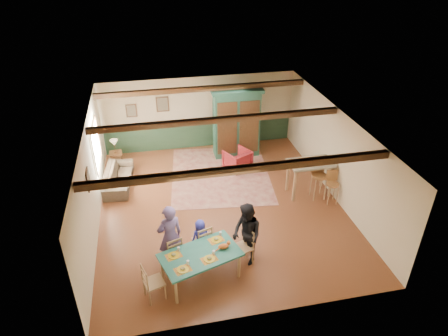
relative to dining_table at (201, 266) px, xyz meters
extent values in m
plane|color=#592B19|center=(1.02, 2.73, -0.37)|extent=(8.00, 8.00, 0.00)
cube|color=beige|center=(1.02, 6.73, 0.98)|extent=(7.00, 0.02, 2.70)
cube|color=beige|center=(-2.48, 2.73, 0.98)|extent=(0.02, 8.00, 2.70)
cube|color=beige|center=(4.52, 2.73, 0.98)|extent=(0.02, 8.00, 2.70)
cube|color=white|center=(1.02, 2.73, 2.33)|extent=(7.00, 8.00, 0.02)
cube|color=#1E3724|center=(1.02, 6.71, 0.08)|extent=(6.95, 0.03, 0.90)
cube|color=black|center=(1.02, 0.43, 2.24)|extent=(6.95, 0.16, 0.16)
cube|color=black|center=(1.02, 3.13, 2.24)|extent=(6.95, 0.16, 0.16)
cube|color=black|center=(1.02, 5.73, 2.24)|extent=(6.95, 0.16, 0.16)
imported|color=slate|center=(-0.62, 0.63, 0.48)|extent=(0.72, 0.58, 1.71)
imported|color=black|center=(1.18, 0.38, 0.45)|extent=(0.83, 0.95, 1.64)
imported|color=#282EA2|center=(0.14, 0.88, 0.13)|extent=(0.56, 0.45, 1.00)
cube|color=tan|center=(1.36, 4.49, -0.37)|extent=(3.65, 4.18, 0.01)
cube|color=#173A2C|center=(2.20, 5.82, 0.88)|extent=(1.78, 0.75, 2.49)
imported|color=#561118|center=(2.00, 4.76, -0.01)|extent=(1.04, 1.05, 0.72)
imported|color=#423729|center=(-1.96, 4.54, -0.08)|extent=(0.97, 2.04, 0.58)
camera|label=1|loc=(-0.86, -6.75, 6.64)|focal=32.00mm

